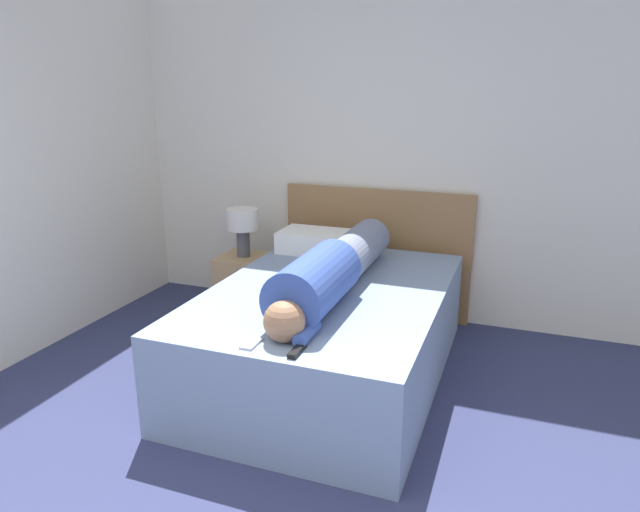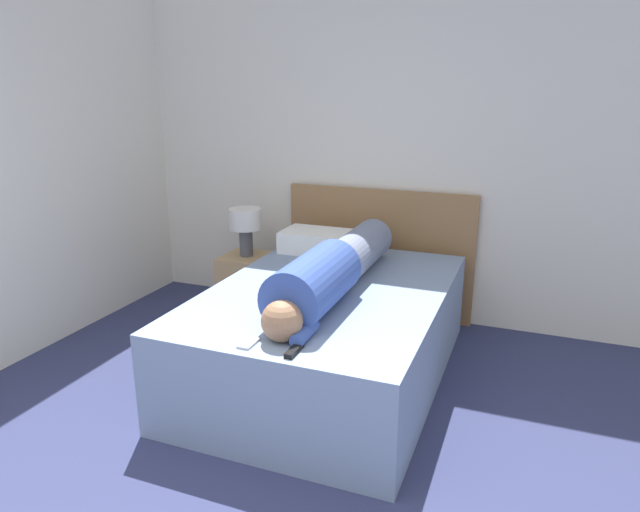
% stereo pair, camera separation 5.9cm
% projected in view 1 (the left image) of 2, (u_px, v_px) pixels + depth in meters
% --- Properties ---
extents(wall_back, '(5.50, 0.06, 2.60)m').
position_uv_depth(wall_back, '(399.00, 152.00, 4.32)').
color(wall_back, silver).
rests_on(wall_back, ground_plane).
extents(bed, '(1.37, 2.00, 0.59)m').
position_uv_depth(bed, '(328.00, 332.00, 3.57)').
color(bed, '#7589A8').
rests_on(bed, ground_plane).
extents(headboard, '(1.49, 0.04, 1.01)m').
position_uv_depth(headboard, '(376.00, 253.00, 4.53)').
color(headboard, olive).
rests_on(headboard, ground_plane).
extents(nightstand, '(0.37, 0.38, 0.50)m').
position_uv_depth(nightstand, '(245.00, 286.00, 4.54)').
color(nightstand, tan).
rests_on(nightstand, ground_plane).
extents(table_lamp, '(0.25, 0.25, 0.38)m').
position_uv_depth(table_lamp, '(242.00, 224.00, 4.40)').
color(table_lamp, '#4C4C51').
rests_on(table_lamp, nightstand).
extents(person_lying, '(0.33, 1.68, 0.33)m').
position_uv_depth(person_lying, '(332.00, 270.00, 3.36)').
color(person_lying, '#936B4C').
rests_on(person_lying, bed).
extents(pillow_near_headboard, '(0.58, 0.34, 0.16)m').
position_uv_depth(pillow_near_headboard, '(319.00, 242.00, 4.24)').
color(pillow_near_headboard, white).
rests_on(pillow_near_headboard, bed).
extents(tv_remote, '(0.04, 0.15, 0.02)m').
position_uv_depth(tv_remote, '(297.00, 350.00, 2.64)').
color(tv_remote, black).
rests_on(tv_remote, bed).
extents(cell_phone, '(0.06, 0.13, 0.01)m').
position_uv_depth(cell_phone, '(251.00, 343.00, 2.73)').
color(cell_phone, '#B2B7BC').
rests_on(cell_phone, bed).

